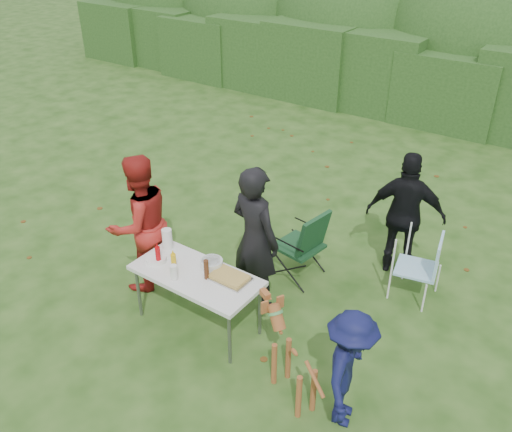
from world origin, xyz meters
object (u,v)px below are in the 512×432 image
Objects in this scene: person_red_jacket at (140,224)px; dog at (294,363)px; person_black_puffy at (405,215)px; paper_towel_roll at (167,239)px; beer_bottle at (206,269)px; folding_table at (196,277)px; child at (349,370)px; lawn_chair at (417,266)px; person_cook at (255,239)px; ketchup_bottle at (158,255)px; camping_chair at (299,242)px; mustard_bottle at (174,262)px.

dog is at bearing 90.47° from person_red_jacket.
person_black_puffy is (2.57, 2.18, -0.05)m from person_red_jacket.
person_black_puffy is at bearing 46.46° from paper_towel_roll.
folding_table is at bearing -178.15° from beer_bottle.
child reaches higher than beer_bottle.
person_black_puffy reaches higher than dog.
dog reaches higher than folding_table.
beer_bottle is (0.15, 0.00, 0.17)m from folding_table.
child is 2.22m from lawn_chair.
person_cook is 1.03× the size of person_red_jacket.
person_cook is at bearing 121.15° from person_red_jacket.
person_black_puffy is at bearing 51.74° from ketchup_bottle.
beer_bottle is at bearing 1.85° from folding_table.
ketchup_bottle is at bearing 72.40° from child.
camping_chair is 1.59m from beer_bottle.
person_cook is 1.09× the size of person_black_puffy.
person_red_jacket is at bearing 160.48° from mustard_bottle.
lawn_chair is at bearing 41.73° from ketchup_bottle.
mustard_bottle is at bearing 20.42° from dog.
beer_bottle is (-0.27, -1.53, 0.36)m from camping_chair.
person_cook is (0.30, 0.72, 0.25)m from folding_table.
child is at bearing 93.47° from person_red_jacket.
lawn_chair is at bearing -10.51° from child.
child reaches higher than camping_chair.
folding_table is at bearing 16.51° from dog.
beer_bottle is at bearing 8.73° from ketchup_bottle.
dog is 2.18m from paper_towel_roll.
camping_chair is 4.57× the size of ketchup_bottle.
ketchup_bottle is at bearing 21.73° from dog.
lawn_chair reaches higher than folding_table.
lawn_chair is 4.49× the size of mustard_bottle.
camping_chair is 5.03× the size of mustard_bottle.
person_cook is 7.77× the size of beer_bottle.
child reaches higher than dog.
camping_chair is at bearing 67.03° from mustard_bottle.
person_red_jacket is 1.80× the size of camping_chair.
person_red_jacket is 1.41× the size of child.
paper_towel_roll is (-2.63, 0.41, 0.23)m from child.
lawn_chair is at bearing 49.43° from beer_bottle.
lawn_chair is at bearing -131.34° from person_cook.
lawn_chair is 3.74× the size of beer_bottle.
mustard_bottle is (-1.74, -2.47, -0.02)m from person_black_puffy.
ketchup_bottle is (-0.22, -0.02, 0.01)m from mustard_bottle.
child is 5.35× the size of beer_bottle.
child is 2.52m from ketchup_bottle.
lawn_chair is 2.98m from mustard_bottle.
mustard_bottle is at bearing -169.34° from beer_bottle.
folding_table is at bearing 69.15° from child.
person_cook is 1.85× the size of camping_chair.
camping_chair reaches higher than paper_towel_roll.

